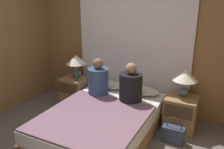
{
  "coord_description": "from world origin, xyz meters",
  "views": [
    {
      "loc": [
        1.51,
        -1.95,
        2.01
      ],
      "look_at": [
        0.0,
        1.04,
        0.87
      ],
      "focal_mm": 38.0,
      "sensor_mm": 36.0,
      "label": 1
    }
  ],
  "objects_px": {
    "bed": "(103,123)",
    "person_left_in_bed": "(98,80)",
    "lamp_right": "(185,77)",
    "pillow_left": "(109,85)",
    "beer_bottle_on_left_stand": "(76,76)",
    "nightstand_left": "(75,91)",
    "lamp_left": "(76,61)",
    "nightstand_right": "(180,113)",
    "pillow_right": "(142,91)",
    "person_right_in_bed": "(131,86)",
    "handbag_on_floor": "(173,134)"
  },
  "relations": [
    {
      "from": "bed",
      "to": "person_left_in_bed",
      "type": "relative_size",
      "value": 3.24
    },
    {
      "from": "lamp_right",
      "to": "pillow_left",
      "type": "distance_m",
      "value": 1.34
    },
    {
      "from": "person_left_in_bed",
      "to": "beer_bottle_on_left_stand",
      "type": "bearing_deg",
      "value": 166.65
    },
    {
      "from": "pillow_left",
      "to": "beer_bottle_on_left_stand",
      "type": "distance_m",
      "value": 0.61
    },
    {
      "from": "nightstand_left",
      "to": "lamp_left",
      "type": "xyz_separation_m",
      "value": [
        0.0,
        0.08,
        0.56
      ]
    },
    {
      "from": "nightstand_right",
      "to": "beer_bottle_on_left_stand",
      "type": "xyz_separation_m",
      "value": [
        -1.84,
        -0.12,
        0.36
      ]
    },
    {
      "from": "lamp_right",
      "to": "beer_bottle_on_left_stand",
      "type": "xyz_separation_m",
      "value": [
        -1.84,
        -0.2,
        -0.21
      ]
    },
    {
      "from": "lamp_right",
      "to": "person_left_in_bed",
      "type": "bearing_deg",
      "value": -166.17
    },
    {
      "from": "pillow_right",
      "to": "person_right_in_bed",
      "type": "distance_m",
      "value": 0.41
    },
    {
      "from": "beer_bottle_on_left_stand",
      "to": "handbag_on_floor",
      "type": "bearing_deg",
      "value": -8.82
    },
    {
      "from": "handbag_on_floor",
      "to": "bed",
      "type": "bearing_deg",
      "value": -163.21
    },
    {
      "from": "person_left_in_bed",
      "to": "nightstand_left",
      "type": "bearing_deg",
      "value": 159.43
    },
    {
      "from": "nightstand_left",
      "to": "handbag_on_floor",
      "type": "xyz_separation_m",
      "value": [
        1.96,
        -0.4,
        -0.14
      ]
    },
    {
      "from": "pillow_right",
      "to": "lamp_left",
      "type": "bearing_deg",
      "value": -178.47
    },
    {
      "from": "nightstand_right",
      "to": "person_right_in_bed",
      "type": "distance_m",
      "value": 0.88
    },
    {
      "from": "person_left_in_bed",
      "to": "beer_bottle_on_left_stand",
      "type": "relative_size",
      "value": 2.74
    },
    {
      "from": "nightstand_left",
      "to": "lamp_right",
      "type": "distance_m",
      "value": 2.04
    },
    {
      "from": "nightstand_right",
      "to": "beer_bottle_on_left_stand",
      "type": "distance_m",
      "value": 1.87
    },
    {
      "from": "lamp_left",
      "to": "pillow_left",
      "type": "distance_m",
      "value": 0.76
    },
    {
      "from": "lamp_left",
      "to": "nightstand_left",
      "type": "bearing_deg",
      "value": -90.0
    },
    {
      "from": "beer_bottle_on_left_stand",
      "to": "handbag_on_floor",
      "type": "height_order",
      "value": "beer_bottle_on_left_stand"
    },
    {
      "from": "bed",
      "to": "pillow_right",
      "type": "height_order",
      "value": "pillow_right"
    },
    {
      "from": "bed",
      "to": "pillow_left",
      "type": "relative_size",
      "value": 3.55
    },
    {
      "from": "pillow_right",
      "to": "person_left_in_bed",
      "type": "distance_m",
      "value": 0.76
    },
    {
      "from": "pillow_left",
      "to": "beer_bottle_on_left_stand",
      "type": "height_order",
      "value": "beer_bottle_on_left_stand"
    },
    {
      "from": "person_left_in_bed",
      "to": "handbag_on_floor",
      "type": "height_order",
      "value": "person_left_in_bed"
    },
    {
      "from": "beer_bottle_on_left_stand",
      "to": "pillow_right",
      "type": "bearing_deg",
      "value": 11.34
    },
    {
      "from": "pillow_right",
      "to": "person_right_in_bed",
      "type": "height_order",
      "value": "person_right_in_bed"
    },
    {
      "from": "bed",
      "to": "person_left_in_bed",
      "type": "bearing_deg",
      "value": 125.97
    },
    {
      "from": "lamp_right",
      "to": "nightstand_right",
      "type": "bearing_deg",
      "value": -90.0
    },
    {
      "from": "nightstand_right",
      "to": "pillow_left",
      "type": "xyz_separation_m",
      "value": [
        -1.29,
        0.11,
        0.21
      ]
    },
    {
      "from": "person_right_in_bed",
      "to": "handbag_on_floor",
      "type": "bearing_deg",
      "value": -12.3
    },
    {
      "from": "pillow_left",
      "to": "person_left_in_bed",
      "type": "xyz_separation_m",
      "value": [
        -0.02,
        -0.36,
        0.19
      ]
    },
    {
      "from": "person_left_in_bed",
      "to": "person_right_in_bed",
      "type": "bearing_deg",
      "value": 0.0
    },
    {
      "from": "beer_bottle_on_left_stand",
      "to": "handbag_on_floor",
      "type": "relative_size",
      "value": 0.58
    },
    {
      "from": "bed",
      "to": "lamp_right",
      "type": "distance_m",
      "value": 1.4
    },
    {
      "from": "person_right_in_bed",
      "to": "nightstand_left",
      "type": "bearing_deg",
      "value": 168.7
    },
    {
      "from": "pillow_right",
      "to": "nightstand_left",
      "type": "bearing_deg",
      "value": -175.04
    },
    {
      "from": "nightstand_left",
      "to": "pillow_left",
      "type": "bearing_deg",
      "value": 9.44
    },
    {
      "from": "lamp_right",
      "to": "person_left_in_bed",
      "type": "height_order",
      "value": "person_left_in_bed"
    },
    {
      "from": "bed",
      "to": "pillow_left",
      "type": "bearing_deg",
      "value": 110.84
    },
    {
      "from": "nightstand_left",
      "to": "person_left_in_bed",
      "type": "xyz_separation_m",
      "value": [
        0.65,
        -0.25,
        0.41
      ]
    },
    {
      "from": "pillow_right",
      "to": "bed",
      "type": "bearing_deg",
      "value": -110.84
    },
    {
      "from": "handbag_on_floor",
      "to": "beer_bottle_on_left_stand",
      "type": "bearing_deg",
      "value": 171.18
    },
    {
      "from": "beer_bottle_on_left_stand",
      "to": "person_left_in_bed",
      "type": "bearing_deg",
      "value": -13.35
    },
    {
      "from": "person_left_in_bed",
      "to": "person_right_in_bed",
      "type": "distance_m",
      "value": 0.57
    },
    {
      "from": "nightstand_left",
      "to": "person_right_in_bed",
      "type": "xyz_separation_m",
      "value": [
        1.23,
        -0.25,
        0.4
      ]
    },
    {
      "from": "pillow_left",
      "to": "beer_bottle_on_left_stand",
      "type": "xyz_separation_m",
      "value": [
        -0.54,
        -0.23,
        0.15
      ]
    },
    {
      "from": "nightstand_left",
      "to": "nightstand_right",
      "type": "xyz_separation_m",
      "value": [
        1.96,
        0.0,
        0.0
      ]
    },
    {
      "from": "lamp_left",
      "to": "person_left_in_bed",
      "type": "height_order",
      "value": "person_left_in_bed"
    }
  ]
}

